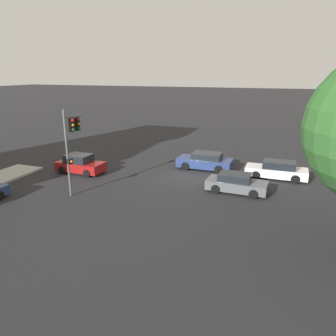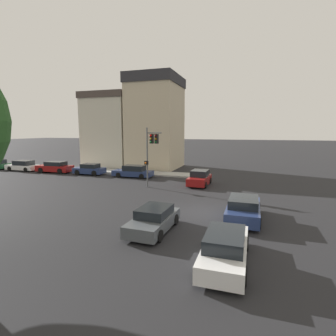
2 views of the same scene
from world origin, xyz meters
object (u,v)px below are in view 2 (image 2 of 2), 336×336
crossing_car_0 (225,248)px  parked_car_2 (55,167)px  parked_car_3 (23,166)px  crossing_car_3 (243,209)px  parked_car_0 (133,172)px  crossing_car_2 (154,220)px  parked_car_1 (90,169)px  traffic_signal (151,147)px  crossing_car_1 (200,178)px

crossing_car_0 → parked_car_2: bearing=53.8°
crossing_car_0 → parked_car_3: bearing=59.2°
parked_car_2 → crossing_car_3: bearing=152.2°
parked_car_0 → parked_car_3: (0.06, 16.75, 0.01)m
parked_car_0 → parked_car_2: parked_car_2 is taller
crossing_car_3 → parked_car_0: size_ratio=0.97×
crossing_car_2 → parked_car_3: (15.10, 25.05, 0.04)m
parked_car_1 → crossing_car_2: bearing=131.7°
crossing_car_3 → parked_car_2: 27.01m
crossing_car_2 → crossing_car_3: crossing_car_3 is taller
traffic_signal → crossing_car_0: traffic_signal is taller
traffic_signal → parked_car_2: 16.61m
crossing_car_0 → parked_car_1: (17.58, 18.46, -0.01)m
crossing_car_1 → parked_car_3: size_ratio=0.87×
traffic_signal → crossing_car_3: size_ratio=1.25×
crossing_car_0 → crossing_car_1: size_ratio=1.17×
crossing_car_0 → crossing_car_2: 4.81m
crossing_car_0 → parked_car_3: size_ratio=1.02×
parked_car_1 → traffic_signal: bearing=152.8°
traffic_signal → parked_car_1: 11.79m
parked_car_3 → crossing_car_2: bearing=149.0°
parked_car_2 → parked_car_1: bearing=177.8°
parked_car_0 → crossing_car_0: bearing=124.7°
crossing_car_3 → traffic_signal: bearing=52.6°
crossing_car_1 → parked_car_2: 19.91m
parked_car_1 → parked_car_3: parked_car_3 is taller
crossing_car_3 → parked_car_0: 17.44m
traffic_signal → crossing_car_0: (-12.76, -8.23, -3.32)m
crossing_car_2 → parked_car_1: bearing=-134.2°
traffic_signal → parked_car_2: (4.83, 15.55, -3.28)m
crossing_car_2 → parked_car_2: (15.08, 19.67, 0.08)m
parked_car_0 → parked_car_1: size_ratio=1.23×
parked_car_0 → parked_car_2: 11.37m
traffic_signal → parked_car_0: traffic_signal is taller
parked_car_2 → crossing_car_2: bearing=140.4°
traffic_signal → parked_car_3: size_ratio=1.27×
traffic_signal → crossing_car_3: (-6.89, -8.79, -3.30)m
crossing_car_0 → traffic_signal: bearing=33.1°
crossing_car_1 → crossing_car_3: crossing_car_1 is taller
traffic_signal → parked_car_2: size_ratio=1.20×
crossing_car_2 → parked_car_0: 17.17m
crossing_car_1 → crossing_car_3: bearing=27.5°
parked_car_2 → parked_car_3: (0.01, 5.38, -0.04)m
traffic_signal → crossing_car_3: bearing=61.4°
crossing_car_1 → parked_car_0: (2.21, 8.41, -0.05)m
crossing_car_1 → crossing_car_2: size_ratio=0.95×
crossing_car_2 → parked_car_1: (15.07, 14.35, 0.03)m
traffic_signal → crossing_car_0: 15.54m
crossing_car_2 → parked_car_0: size_ratio=0.87×
crossing_car_1 → parked_car_2: bearing=-94.7°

